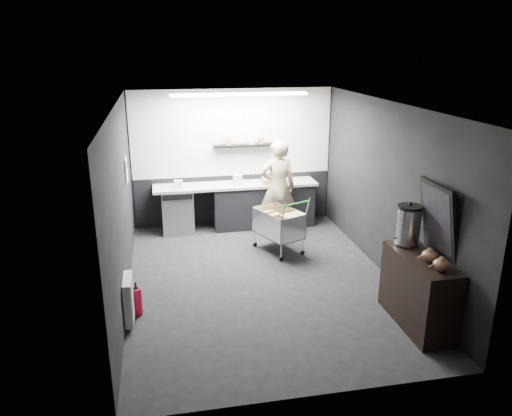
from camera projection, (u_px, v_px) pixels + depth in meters
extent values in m
plane|color=black|center=(260.00, 280.00, 7.79)|extent=(5.50, 5.50, 0.00)
plane|color=silver|center=(261.00, 105.00, 6.94)|extent=(5.50, 5.50, 0.00)
plane|color=black|center=(233.00, 158.00, 9.93)|extent=(5.50, 0.00, 5.50)
plane|color=black|center=(318.00, 279.00, 4.80)|extent=(5.50, 0.00, 5.50)
plane|color=black|center=(121.00, 205.00, 7.00)|extent=(0.00, 5.50, 5.50)
plane|color=black|center=(387.00, 190.00, 7.73)|extent=(0.00, 5.50, 5.50)
cube|color=silver|center=(233.00, 133.00, 9.75)|extent=(3.95, 0.02, 1.70)
cube|color=black|center=(234.00, 199.00, 10.17)|extent=(3.95, 0.02, 1.00)
cube|color=black|center=(244.00, 145.00, 9.76)|extent=(1.20, 0.22, 0.04)
cylinder|color=silver|center=(302.00, 116.00, 9.90)|extent=(0.20, 0.03, 0.20)
cube|color=white|center=(126.00, 170.00, 8.15)|extent=(0.02, 0.30, 0.40)
cube|color=red|center=(126.00, 166.00, 8.13)|extent=(0.02, 0.22, 0.10)
cube|color=silver|center=(129.00, 299.00, 6.48)|extent=(0.10, 0.50, 0.60)
cube|color=white|center=(240.00, 94.00, 8.67)|extent=(2.40, 0.20, 0.04)
cube|color=black|center=(263.00, 205.00, 10.01)|extent=(2.00, 0.56, 0.85)
cube|color=#B2B2AE|center=(236.00, 185.00, 9.77)|extent=(3.20, 0.60, 0.05)
cube|color=#9EA0A5|center=(178.00, 210.00, 9.70)|extent=(0.60, 0.58, 0.85)
cube|color=black|center=(177.00, 197.00, 9.31)|extent=(0.56, 0.02, 0.10)
imported|color=beige|center=(278.00, 187.00, 9.47)|extent=(0.69, 0.47, 1.83)
cube|color=silver|center=(278.00, 234.00, 8.79)|extent=(0.85, 1.00, 0.02)
cube|color=silver|center=(264.00, 224.00, 8.68)|extent=(0.36, 0.79, 0.45)
cube|color=silver|center=(293.00, 222.00, 8.78)|extent=(0.36, 0.79, 0.45)
cube|color=silver|center=(285.00, 231.00, 8.34)|extent=(0.51, 0.24, 0.45)
cube|color=silver|center=(273.00, 215.00, 9.12)|extent=(0.51, 0.24, 0.45)
cylinder|color=silver|center=(270.00, 251.00, 8.43)|extent=(0.02, 0.02, 0.30)
cylinder|color=silver|center=(297.00, 249.00, 8.52)|extent=(0.02, 0.02, 0.30)
cylinder|color=silver|center=(261.00, 235.00, 9.16)|extent=(0.02, 0.02, 0.30)
cylinder|color=silver|center=(286.00, 233.00, 9.24)|extent=(0.02, 0.02, 0.30)
cylinder|color=green|center=(286.00, 205.00, 8.13)|extent=(0.52, 0.25, 0.03)
cube|color=olive|center=(271.00, 222.00, 8.80)|extent=(0.34, 0.37, 0.38)
cube|color=olive|center=(288.00, 226.00, 8.65)|extent=(0.32, 0.35, 0.34)
cylinder|color=black|center=(270.00, 258.00, 8.47)|extent=(0.09, 0.06, 0.08)
cylinder|color=black|center=(261.00, 241.00, 9.20)|extent=(0.09, 0.06, 0.08)
cylinder|color=black|center=(297.00, 256.00, 8.56)|extent=(0.09, 0.06, 0.08)
cylinder|color=black|center=(286.00, 240.00, 9.28)|extent=(0.09, 0.06, 0.08)
cube|color=black|center=(418.00, 291.00, 6.43)|extent=(0.48, 1.27, 0.95)
cylinder|color=silver|center=(408.00, 226.00, 6.59)|extent=(0.32, 0.32, 0.49)
cylinder|color=black|center=(410.00, 207.00, 6.51)|extent=(0.32, 0.32, 0.04)
sphere|color=black|center=(410.00, 204.00, 6.49)|extent=(0.05, 0.05, 0.05)
ellipsoid|color=brown|center=(429.00, 256.00, 6.10)|extent=(0.19, 0.19, 0.15)
ellipsoid|color=brown|center=(441.00, 265.00, 5.86)|extent=(0.19, 0.19, 0.15)
cube|color=black|center=(439.00, 219.00, 6.21)|extent=(0.21, 0.74, 0.95)
cube|color=black|center=(437.00, 219.00, 6.21)|extent=(0.15, 0.63, 0.81)
cylinder|color=#B40C29|center=(137.00, 301.00, 6.72)|extent=(0.14, 0.14, 0.38)
cone|color=black|center=(136.00, 287.00, 6.65)|extent=(0.09, 0.09, 0.06)
cylinder|color=black|center=(135.00, 284.00, 6.64)|extent=(0.03, 0.03, 0.06)
cube|color=#886849|center=(274.00, 180.00, 9.84)|extent=(0.51, 0.41, 0.09)
cylinder|color=silver|center=(238.00, 179.00, 9.74)|extent=(0.18, 0.18, 0.18)
cube|color=silver|center=(178.00, 184.00, 9.49)|extent=(0.16, 0.13, 0.14)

